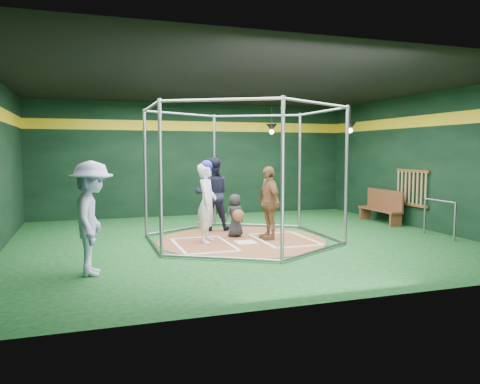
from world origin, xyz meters
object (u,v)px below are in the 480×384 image
object	(u,v)px
umpire	(212,194)
dugout_bench	(382,206)
visitor_leopard	(269,203)
batter_figure	(207,202)

from	to	relation	value
umpire	dugout_bench	bearing A→B (deg)	-171.01
dugout_bench	umpire	bearing A→B (deg)	177.00
dugout_bench	visitor_leopard	bearing A→B (deg)	-161.93
batter_figure	visitor_leopard	distance (m)	1.44
visitor_leopard	dugout_bench	distance (m)	4.21
batter_figure	dugout_bench	distance (m)	5.57
batter_figure	umpire	distance (m)	1.57
umpire	visitor_leopard	bearing A→B (deg)	132.44
visitor_leopard	umpire	world-z (taller)	umpire
batter_figure	visitor_leopard	xyz separation A→B (m)	(1.44, -0.08, -0.07)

